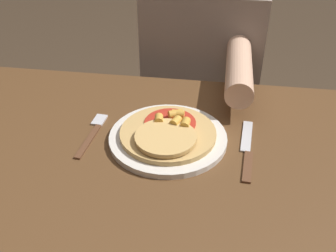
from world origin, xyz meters
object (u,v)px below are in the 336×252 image
(pizza, at_px, (168,132))
(knife, at_px, (247,150))
(dining_table, at_px, (150,193))
(plate, at_px, (168,138))
(fork, at_px, (93,132))
(person_diner, at_px, (201,79))

(pizza, height_order, knife, pizza)
(dining_table, bearing_deg, plate, 54.21)
(fork, xyz_separation_m, knife, (0.36, -0.02, 0.00))
(plate, bearing_deg, knife, -4.61)
(plate, distance_m, person_diner, 0.51)
(fork, height_order, knife, same)
(plate, distance_m, fork, 0.18)
(pizza, bearing_deg, fork, 177.89)
(plate, xyz_separation_m, pizza, (0.00, -0.00, 0.02))
(pizza, bearing_deg, person_diner, 85.15)
(dining_table, height_order, knife, knife)
(person_diner, bearing_deg, pizza, -94.85)
(pizza, bearing_deg, dining_table, -128.39)
(pizza, bearing_deg, plate, 101.99)
(knife, height_order, person_diner, person_diner)
(dining_table, distance_m, pizza, 0.16)
(plate, bearing_deg, fork, 179.01)
(dining_table, xyz_separation_m, person_diner, (0.08, 0.55, 0.03))
(dining_table, bearing_deg, person_diner, 81.76)
(dining_table, xyz_separation_m, plate, (0.04, 0.05, 0.13))
(pizza, xyz_separation_m, person_diner, (0.04, 0.50, -0.12))
(pizza, distance_m, person_diner, 0.52)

